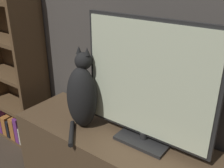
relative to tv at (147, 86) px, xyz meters
name	(u,v)px	position (x,y,z in m)	size (l,w,h in m)	color
wall_back	(148,0)	(-0.14, 0.21, 0.40)	(4.80, 0.05, 2.60)	#47423D
tv	(147,86)	(0.00, 0.00, 0.00)	(0.76, 0.18, 0.70)	black
cat	(82,95)	(-0.39, -0.09, -0.14)	(0.21, 0.31, 0.51)	black
bookshelf	(14,67)	(-1.34, 0.07, -0.22)	(0.64, 0.28, 1.55)	brown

